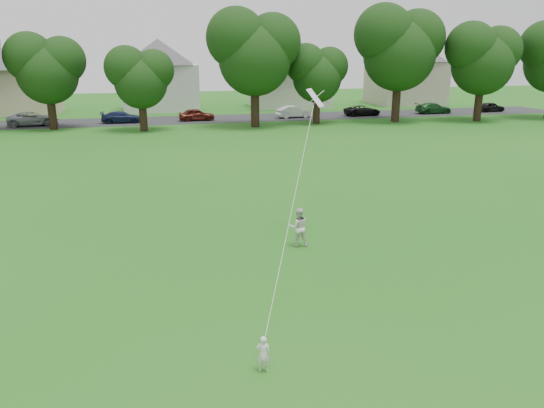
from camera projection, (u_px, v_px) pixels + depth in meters
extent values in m
plane|color=#1B6316|center=(230.00, 302.00, 15.51)|extent=(160.00, 160.00, 0.00)
cube|color=#2D2D30|center=(165.00, 120.00, 54.69)|extent=(90.00, 7.00, 0.01)
imported|color=silver|center=(263.00, 354.00, 12.05)|extent=(0.37, 0.28, 0.90)
imported|color=silver|center=(298.00, 227.00, 19.71)|extent=(0.77, 0.62, 1.48)
plane|color=white|center=(315.00, 98.00, 19.69)|extent=(0.91, 0.99, 0.65)
cylinder|color=white|center=(296.00, 192.00, 15.84)|extent=(0.01, 0.01, 10.68)
cylinder|color=black|center=(52.00, 111.00, 48.18)|extent=(0.73, 0.73, 3.34)
cylinder|color=black|center=(143.00, 115.00, 47.31)|extent=(0.69, 0.69, 2.89)
cylinder|color=black|center=(255.00, 104.00, 49.65)|extent=(0.80, 0.80, 4.19)
cylinder|color=black|center=(316.00, 108.00, 52.12)|extent=(0.69, 0.69, 2.97)
cylinder|color=black|center=(396.00, 99.00, 53.24)|extent=(0.82, 0.82, 4.42)
cylinder|color=black|center=(478.00, 102.00, 53.79)|extent=(0.76, 0.76, 3.79)
imported|color=gray|center=(33.00, 119.00, 50.78)|extent=(4.86, 2.65, 1.29)
imported|color=#141D3E|center=(122.00, 117.00, 52.63)|extent=(4.02, 1.75, 1.15)
imported|color=#531810|center=(197.00, 115.00, 54.28)|extent=(3.70, 1.61, 1.24)
imported|color=silver|center=(294.00, 112.00, 56.60)|extent=(3.97, 1.83, 1.26)
imported|color=black|center=(362.00, 110.00, 58.38)|extent=(4.14, 2.10, 1.12)
imported|color=#1A4F20|center=(434.00, 108.00, 60.31)|extent=(4.15, 1.72, 1.20)
imported|color=black|center=(491.00, 107.00, 61.98)|extent=(3.40, 1.61, 1.12)
cube|color=beige|center=(16.00, 92.00, 59.74)|extent=(9.19, 6.61, 4.94)
pyramid|color=#4A474C|center=(10.00, 44.00, 58.28)|extent=(13.25, 13.25, 2.72)
cube|color=silver|center=(160.00, 87.00, 63.27)|extent=(8.64, 7.17, 5.32)
pyramid|color=#4A474C|center=(157.00, 39.00, 61.70)|extent=(12.46, 12.46, 2.92)
cube|color=beige|center=(289.00, 88.00, 66.94)|extent=(9.27, 7.05, 4.67)
pyramid|color=#4A474C|center=(290.00, 48.00, 65.56)|extent=(13.38, 13.38, 2.57)
cube|color=#B9AC9A|center=(405.00, 83.00, 70.40)|extent=(8.72, 7.63, 5.50)
pyramid|color=#4A474C|center=(409.00, 37.00, 68.78)|extent=(12.57, 12.57, 3.02)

